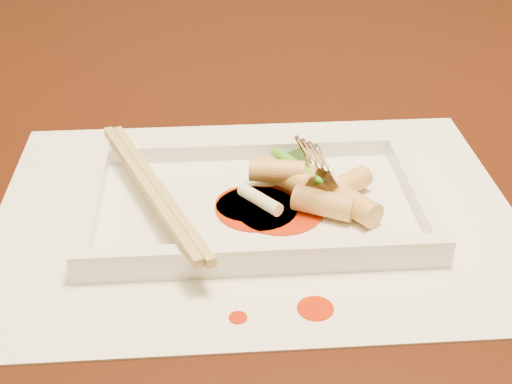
{
  "coord_description": "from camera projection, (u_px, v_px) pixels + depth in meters",
  "views": [
    {
      "loc": [
        -0.04,
        -0.63,
        1.06
      ],
      "look_at": [
        -0.01,
        -0.17,
        0.77
      ],
      "focal_mm": 50.0,
      "sensor_mm": 36.0,
      "label": 1
    }
  ],
  "objects": [
    {
      "name": "table",
      "position": [
        251.0,
        204.0,
        0.75
      ],
      "size": [
        1.4,
        0.9,
        0.75
      ],
      "color": "black",
      "rests_on": "ground"
    },
    {
      "name": "placemat",
      "position": [
        256.0,
        212.0,
        0.55
      ],
      "size": [
        0.4,
        0.3,
        0.0
      ],
      "primitive_type": "cube",
      "color": "white",
      "rests_on": "table"
    },
    {
      "name": "sauce_splatter_a",
      "position": [
        315.0,
        308.0,
        0.46
      ],
      "size": [
        0.02,
        0.02,
        0.0
      ],
      "primitive_type": "cylinder",
      "color": "red",
      "rests_on": "placemat"
    },
    {
      "name": "sauce_splatter_b",
      "position": [
        238.0,
        318.0,
        0.45
      ],
      "size": [
        0.01,
        0.01,
        0.0
      ],
      "primitive_type": "cylinder",
      "color": "red",
      "rests_on": "placemat"
    },
    {
      "name": "plate_base",
      "position": [
        256.0,
        207.0,
        0.55
      ],
      "size": [
        0.26,
        0.16,
        0.01
      ],
      "primitive_type": "cube",
      "color": "white",
      "rests_on": "placemat"
    },
    {
      "name": "plate_rim_far",
      "position": [
        250.0,
        149.0,
        0.61
      ],
      "size": [
        0.26,
        0.01,
        0.01
      ],
      "primitive_type": "cube",
      "color": "white",
      "rests_on": "plate_base"
    },
    {
      "name": "plate_rim_near",
      "position": [
        264.0,
        254.0,
        0.48
      ],
      "size": [
        0.26,
        0.01,
        0.01
      ],
      "primitive_type": "cube",
      "color": "white",
      "rests_on": "plate_base"
    },
    {
      "name": "plate_rim_left",
      "position": [
        92.0,
        202.0,
        0.54
      ],
      "size": [
        0.01,
        0.14,
        0.01
      ],
      "primitive_type": "cube",
      "color": "white",
      "rests_on": "plate_base"
    },
    {
      "name": "plate_rim_right",
      "position": [
        415.0,
        189.0,
        0.55
      ],
      "size": [
        0.01,
        0.14,
        0.01
      ],
      "primitive_type": "cube",
      "color": "white",
      "rests_on": "plate_base"
    },
    {
      "name": "veg_piece",
      "position": [
        295.0,
        167.0,
        0.58
      ],
      "size": [
        0.05,
        0.05,
        0.01
      ],
      "primitive_type": "cube",
      "rotation": [
        0.0,
        0.0,
        0.63
      ],
      "color": "black",
      "rests_on": "plate_base"
    },
    {
      "name": "scallion_white",
      "position": [
        260.0,
        200.0,
        0.53
      ],
      "size": [
        0.03,
        0.04,
        0.01
      ],
      "primitive_type": "cylinder",
      "rotation": [
        1.57,
        0.0,
        0.67
      ],
      "color": "#EAEACC",
      "rests_on": "plate_base"
    },
    {
      "name": "scallion_green",
      "position": [
        307.0,
        173.0,
        0.56
      ],
      "size": [
        0.05,
        0.08,
        0.01
      ],
      "primitive_type": "cylinder",
      "rotation": [
        1.57,
        0.0,
        0.54
      ],
      "color": "#3E9017",
      "rests_on": "plate_base"
    },
    {
      "name": "chopstick_a",
      "position": [
        147.0,
        188.0,
        0.53
      ],
      "size": [
        0.08,
        0.19,
        0.01
      ],
      "primitive_type": "cube",
      "rotation": [
        0.0,
        0.0,
        0.38
      ],
      "color": "tan",
      "rests_on": "plate_rim_near"
    },
    {
      "name": "chopstick_b",
      "position": [
        158.0,
        187.0,
        0.53
      ],
      "size": [
        0.08,
        0.19,
        0.01
      ],
      "primitive_type": "cube",
      "rotation": [
        0.0,
        0.0,
        0.38
      ],
      "color": "tan",
      "rests_on": "plate_rim_near"
    },
    {
      "name": "fork",
      "position": [
        348.0,
        103.0,
        0.53
      ],
      "size": [
        0.09,
        0.1,
        0.14
      ],
      "primitive_type": null,
      "color": "silver",
      "rests_on": "plate_base"
    },
    {
      "name": "sauce_blob_0",
      "position": [
        249.0,
        204.0,
        0.55
      ],
      "size": [
        0.05,
        0.05,
        0.0
      ],
      "primitive_type": "cylinder",
      "color": "red",
      "rests_on": "plate_base"
    },
    {
      "name": "sauce_blob_1",
      "position": [
        257.0,
        208.0,
        0.54
      ],
      "size": [
        0.06,
        0.06,
        0.0
      ],
      "primitive_type": "cylinder",
      "color": "red",
      "rests_on": "plate_base"
    },
    {
      "name": "sauce_blob_2",
      "position": [
        280.0,
        210.0,
        0.54
      ],
      "size": [
        0.07,
        0.07,
        0.0
      ],
      "primitive_type": "cylinder",
      "color": "red",
      "rests_on": "plate_base"
    },
    {
      "name": "rice_cake_0",
      "position": [
        352.0,
        204.0,
        0.53
      ],
      "size": [
        0.04,
        0.05,
        0.02
      ],
      "primitive_type": "cylinder",
      "rotation": [
        1.57,
        0.0,
        0.63
      ],
      "color": "#E3BE69",
      "rests_on": "plate_base"
    },
    {
      "name": "rice_cake_1",
      "position": [
        324.0,
        203.0,
        0.53
      ],
      "size": [
        0.05,
        0.04,
        0.02
      ],
      "primitive_type": "cylinder",
      "rotation": [
        1.57,
        0.0,
        1.1
      ],
      "color": "#E3BE69",
      "rests_on": "plate_base"
    },
    {
      "name": "rice_cake_2",
      "position": [
        277.0,
        171.0,
        0.56
      ],
      "size": [
        0.05,
        0.03,
        0.02
      ],
      "primitive_type": "cylinder",
      "rotation": [
        1.57,
        0.0,
        1.39
      ],
      "color": "#E3BE69",
      "rests_on": "plate_base"
    },
    {
      "name": "rice_cake_3",
      "position": [
        344.0,
        186.0,
        0.55
      ],
      "size": [
        0.05,
        0.04,
        0.02
      ],
      "primitive_type": "cylinder",
      "rotation": [
        1.57,
        0.0,
        2.18
      ],
      "color": "#E3BE69",
      "rests_on": "plate_base"
    },
    {
      "name": "rice_cake_4",
      "position": [
        287.0,
        177.0,
        0.56
      ],
      "size": [
        0.05,
        0.05,
        0.02
      ],
      "primitive_type": "cylinder",
      "rotation": [
        1.57,
        0.0,
        0.77
      ],
      "color": "#E3BE69",
      "rests_on": "plate_base"
    }
  ]
}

